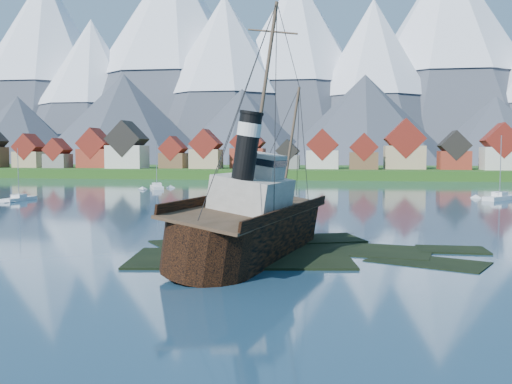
# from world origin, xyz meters

# --- Properties ---
(ground) EXTENTS (1400.00, 1400.00, 0.00)m
(ground) POSITION_xyz_m (0.00, 0.00, 0.00)
(ground) COLOR #1C394F
(ground) RESTS_ON ground
(shoal) EXTENTS (31.71, 21.24, 1.14)m
(shoal) POSITION_xyz_m (1.78, 2.15, -0.35)
(shoal) COLOR black
(shoal) RESTS_ON ground
(shore_bank) EXTENTS (600.00, 80.00, 3.20)m
(shore_bank) POSITION_xyz_m (0.00, 170.00, 0.00)
(shore_bank) COLOR #174313
(shore_bank) RESTS_ON ground
(seawall) EXTENTS (600.00, 2.50, 2.00)m
(seawall) POSITION_xyz_m (0.00, 132.00, 0.00)
(seawall) COLOR #3F3D38
(seawall) RESTS_ON ground
(town) EXTENTS (250.96, 16.69, 17.30)m
(town) POSITION_xyz_m (-33.12, 152.18, 8.99)
(town) COLOR maroon
(town) RESTS_ON ground
(mountains) EXTENTS (965.00, 340.00, 205.00)m
(mountains) POSITION_xyz_m (-0.79, 481.26, 89.34)
(mountains) COLOR #2D333D
(mountains) RESTS_ON ground
(tugboat_wreck) EXTENTS (6.38, 27.51, 21.80)m
(tugboat_wreck) POSITION_xyz_m (-2.56, 1.30, 2.75)
(tugboat_wreck) COLOR black
(tugboat_wreck) RESTS_ON ground
(sailboat_a) EXTENTS (2.51, 8.25, 9.95)m
(sailboat_a) POSITION_xyz_m (-52.99, 47.70, 0.22)
(sailboat_a) COLOR silver
(sailboat_a) RESTS_ON ground
(sailboat_c) EXTENTS (6.02, 9.48, 12.06)m
(sailboat_c) POSITION_xyz_m (-39.12, 83.92, 0.27)
(sailboat_c) COLOR silver
(sailboat_c) RESTS_ON ground
(sailboat_d) EXTENTS (7.58, 8.48, 12.45)m
(sailboat_d) POSITION_xyz_m (33.87, 62.86, 0.29)
(sailboat_d) COLOR silver
(sailboat_d) RESTS_ON ground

